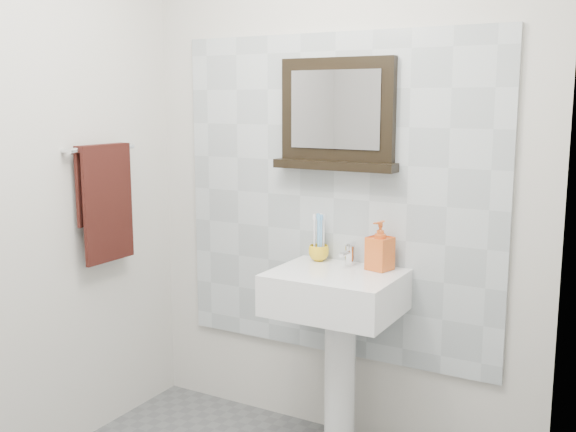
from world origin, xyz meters
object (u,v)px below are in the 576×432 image
object	(u,v)px
hand_towel	(105,194)
soap_dispenser	(380,246)
framed_mirror	(337,117)
toothbrush_cup	(319,253)
pedestal_sink	(336,312)

from	to	relation	value
hand_towel	soap_dispenser	bearing A→B (deg)	19.30
soap_dispenser	framed_mirror	bearing A→B (deg)	179.56
soap_dispenser	hand_towel	distance (m)	1.29
toothbrush_cup	soap_dispenser	world-z (taller)	soap_dispenser
toothbrush_cup	framed_mirror	size ratio (longest dim) A/B	0.16
pedestal_sink	soap_dispenser	distance (m)	0.35
pedestal_sink	hand_towel	distance (m)	1.20
hand_towel	pedestal_sink	bearing A→B (deg)	15.79
toothbrush_cup	soap_dispenser	bearing A→B (deg)	-3.50
toothbrush_cup	soap_dispenser	size ratio (longest dim) A/B	0.43
framed_mirror	hand_towel	distance (m)	1.14
pedestal_sink	framed_mirror	distance (m)	0.87
soap_dispenser	pedestal_sink	bearing A→B (deg)	-126.54
pedestal_sink	toothbrush_cup	distance (m)	0.31
framed_mirror	pedestal_sink	bearing A→B (deg)	-62.91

